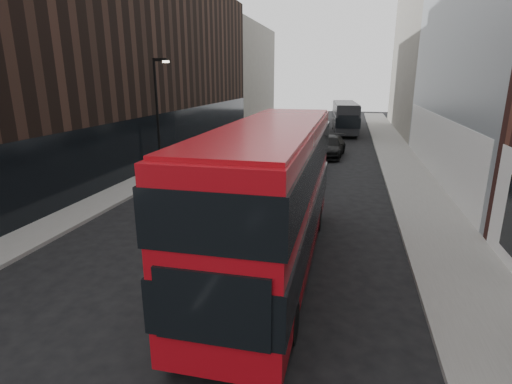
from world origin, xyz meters
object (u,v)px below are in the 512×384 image
Objects in this scene: grey_bus at (345,117)px; car_b at (309,162)px; red_bus at (272,191)px; car_a at (301,175)px; street_lamp at (158,107)px; car_c at (329,146)px.

car_b is at bearing -99.77° from grey_bus.
grey_bus is at bearing 83.41° from car_b.
red_bus is 2.82× the size of car_a.
street_lamp reaches higher than red_bus.
red_bus is (9.75, -12.01, -1.57)m from street_lamp.
red_bus is 33.91m from grey_bus.
red_bus is 2.15× the size of car_c.
car_c is (-0.87, -14.09, -1.00)m from grey_bus.
street_lamp reaches higher than car_b.
red_bus is at bearing -87.63° from car_c.
car_b is at bearing 90.74° from red_bus.
street_lamp reaches higher than car_a.
street_lamp is 1.69× the size of car_a.
grey_bus is (11.37, 21.85, -2.39)m from street_lamp.
street_lamp is 15.55m from red_bus.
street_lamp is at bearing -139.01° from car_c.
street_lamp is at bearing 175.26° from car_a.
street_lamp is 1.29× the size of car_c.
car_a is 9.68m from car_c.
car_b is (-0.18, 13.40, -1.84)m from red_bus.
car_a is (9.46, -1.87, -3.48)m from street_lamp.
street_lamp is 1.49× the size of car_b.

